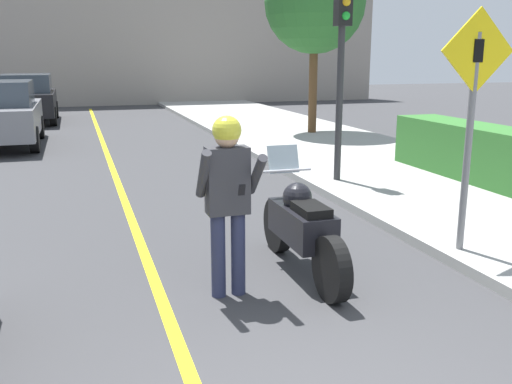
{
  "coord_description": "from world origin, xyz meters",
  "views": [
    {
      "loc": [
        -1.27,
        -2.53,
        2.29
      ],
      "look_at": [
        0.5,
        3.07,
        0.89
      ],
      "focal_mm": 40.0,
      "sensor_mm": 36.0,
      "label": 1
    }
  ],
  "objects_px": {
    "traffic_light": "(342,42)",
    "parked_car_black": "(28,98)",
    "parked_car_grey": "(1,114)",
    "motorcycle": "(301,228)",
    "street_tree": "(315,3)",
    "crossing_sign": "(472,109)",
    "person_biker": "(228,188)"
  },
  "relations": [
    {
      "from": "crossing_sign",
      "to": "street_tree",
      "type": "height_order",
      "value": "street_tree"
    },
    {
      "from": "crossing_sign",
      "to": "traffic_light",
      "type": "height_order",
      "value": "traffic_light"
    },
    {
      "from": "person_biker",
      "to": "parked_car_black",
      "type": "relative_size",
      "value": 0.42
    },
    {
      "from": "motorcycle",
      "to": "traffic_light",
      "type": "xyz_separation_m",
      "value": [
        2.21,
        3.71,
        2.01
      ]
    },
    {
      "from": "person_biker",
      "to": "crossing_sign",
      "type": "height_order",
      "value": "crossing_sign"
    },
    {
      "from": "motorcycle",
      "to": "parked_car_black",
      "type": "bearing_deg",
      "value": 103.04
    },
    {
      "from": "street_tree",
      "to": "traffic_light",
      "type": "bearing_deg",
      "value": -109.08
    },
    {
      "from": "parked_car_black",
      "to": "motorcycle",
      "type": "bearing_deg",
      "value": -76.96
    },
    {
      "from": "crossing_sign",
      "to": "parked_car_black",
      "type": "height_order",
      "value": "crossing_sign"
    },
    {
      "from": "street_tree",
      "to": "parked_car_black",
      "type": "bearing_deg",
      "value": 142.36
    },
    {
      "from": "person_biker",
      "to": "traffic_light",
      "type": "distance_m",
      "value": 5.3
    },
    {
      "from": "traffic_light",
      "to": "street_tree",
      "type": "bearing_deg",
      "value": 70.92
    },
    {
      "from": "crossing_sign",
      "to": "street_tree",
      "type": "xyz_separation_m",
      "value": [
        2.45,
        10.09,
        2.0
      ]
    },
    {
      "from": "traffic_light",
      "to": "parked_car_black",
      "type": "distance_m",
      "value": 13.92
    },
    {
      "from": "traffic_light",
      "to": "parked_car_black",
      "type": "relative_size",
      "value": 0.81
    },
    {
      "from": "parked_car_black",
      "to": "street_tree",
      "type": "bearing_deg",
      "value": -37.64
    },
    {
      "from": "motorcycle",
      "to": "parked_car_grey",
      "type": "height_order",
      "value": "parked_car_grey"
    },
    {
      "from": "person_biker",
      "to": "crossing_sign",
      "type": "distance_m",
      "value": 2.89
    },
    {
      "from": "person_biker",
      "to": "traffic_light",
      "type": "relative_size",
      "value": 0.51
    },
    {
      "from": "street_tree",
      "to": "parked_car_grey",
      "type": "height_order",
      "value": "street_tree"
    },
    {
      "from": "person_biker",
      "to": "parked_car_black",
      "type": "distance_m",
      "value": 16.77
    },
    {
      "from": "person_biker",
      "to": "parked_car_grey",
      "type": "bearing_deg",
      "value": 106.05
    },
    {
      "from": "traffic_light",
      "to": "person_biker",
      "type": "bearing_deg",
      "value": -127.44
    },
    {
      "from": "parked_car_grey",
      "to": "parked_car_black",
      "type": "relative_size",
      "value": 1.0
    },
    {
      "from": "motorcycle",
      "to": "crossing_sign",
      "type": "xyz_separation_m",
      "value": [
        1.91,
        -0.16,
        1.23
      ]
    },
    {
      "from": "person_biker",
      "to": "parked_car_grey",
      "type": "xyz_separation_m",
      "value": [
        -3.13,
        10.89,
        -0.23
      ]
    },
    {
      "from": "traffic_light",
      "to": "street_tree",
      "type": "distance_m",
      "value": 6.69
    },
    {
      "from": "parked_car_grey",
      "to": "parked_car_black",
      "type": "distance_m",
      "value": 5.64
    },
    {
      "from": "crossing_sign",
      "to": "traffic_light",
      "type": "distance_m",
      "value": 3.96
    },
    {
      "from": "person_biker",
      "to": "traffic_light",
      "type": "height_order",
      "value": "traffic_light"
    },
    {
      "from": "motorcycle",
      "to": "parked_car_grey",
      "type": "xyz_separation_m",
      "value": [
        -4.03,
        10.55,
        0.35
      ]
    },
    {
      "from": "person_biker",
      "to": "street_tree",
      "type": "distance_m",
      "value": 11.84
    }
  ]
}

